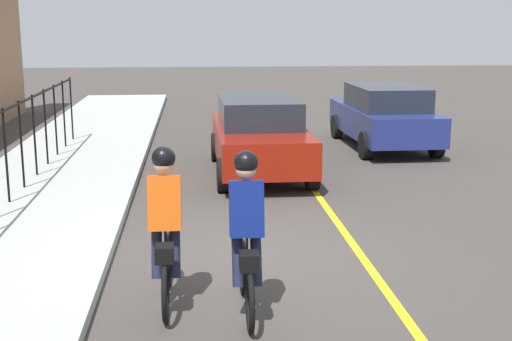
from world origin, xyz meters
name	(u,v)px	position (x,y,z in m)	size (l,w,h in m)	color
ground_plane	(244,254)	(0.00, 0.00, 0.00)	(80.00, 80.00, 0.00)	#3E3935
lane_line_centre	(358,251)	(0.00, -1.60, 0.00)	(36.00, 0.12, 0.01)	yellow
cyclist_lead	(246,235)	(-1.99, 0.11, 0.91)	(1.71, 0.36, 1.83)	black
cyclist_follow	(165,228)	(-1.67, 0.99, 0.91)	(1.71, 0.36, 1.83)	black
patrol_sedan	(384,115)	(7.94, -4.12, 0.82)	(4.44, 2.00, 1.58)	navy
parked_sedan_rear	(259,135)	(5.18, -0.70, 0.82)	(4.42, 1.96, 1.58)	maroon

